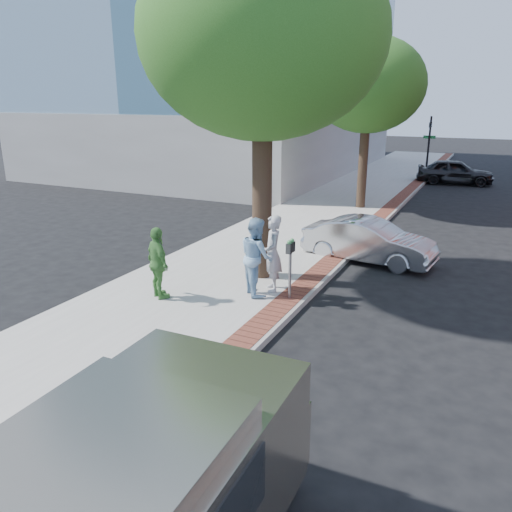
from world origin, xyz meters
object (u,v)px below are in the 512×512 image
Objects in this scene: parking_meter at (290,256)px; person_green at (158,263)px; person_gray at (273,254)px; bg_car at (455,172)px; person_officer at (257,256)px; sedan_silver at (369,241)px.

person_green is at bearing -154.18° from parking_meter.
person_gray is 0.45× the size of bg_car.
person_officer is 4.57m from sedan_silver.
person_green is (-1.98, -1.29, -0.08)m from person_officer.
bg_car is (1.89, 20.76, -0.48)m from parking_meter.
person_officer is at bearing 164.38° from sedan_silver.
sedan_silver is 0.93× the size of bg_car.
person_gray reaches higher than parking_meter.
bg_car reaches higher than sedan_silver.
parking_meter is 0.77× the size of person_gray.
person_officer is at bearing 165.39° from bg_car.
person_green is at bearing 79.26° from person_officer.
person_officer is (-0.85, -0.08, -0.10)m from parking_meter.
sedan_silver is (1.76, 4.19, -0.46)m from person_officer.
parking_meter is 4.25m from sedan_silver.
person_officer is 21.02m from bg_car.
parking_meter is 3.15m from person_green.
sedan_silver is (1.49, 3.82, -0.46)m from person_gray.
person_officer is at bearing -68.81° from person_gray.
person_gray is at bearing -79.61° from person_officer.
bg_car is at bearing -70.84° from person_green.
parking_meter is 0.66m from person_gray.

